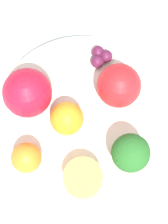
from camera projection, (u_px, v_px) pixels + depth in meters
ground_plane at (84, 130)px, 0.54m from camera, size 6.00×6.00×0.00m
table_surface at (84, 128)px, 0.53m from camera, size 1.20×1.20×0.02m
bowl at (84, 120)px, 0.50m from camera, size 0.23×0.23×0.04m
broccoli at (131, 153)px, 0.43m from camera, size 0.05×0.05×0.06m
apple_red at (119, 86)px, 0.46m from camera, size 0.06×0.06×0.06m
apple_green at (27, 93)px, 0.46m from camera, size 0.06×0.06×0.06m
orange_front at (26, 158)px, 0.44m from camera, size 0.04×0.04×0.04m
orange_back at (67, 118)px, 0.46m from camera, size 0.04×0.04×0.04m
grape_cluster at (100, 57)px, 0.50m from camera, size 0.03×0.03×0.02m
small_cup at (83, 178)px, 0.44m from camera, size 0.05×0.05×0.02m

